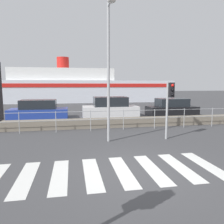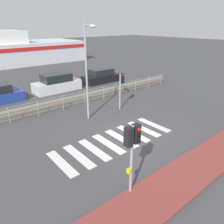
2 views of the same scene
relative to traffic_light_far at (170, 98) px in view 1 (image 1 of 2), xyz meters
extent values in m
plane|color=#424244|center=(-2.51, -3.36, -1.93)|extent=(160.00, 160.00, 0.00)
cube|color=silver|center=(-5.69, -3.36, -1.92)|extent=(0.45, 2.40, 0.01)
cube|color=silver|center=(-4.79, -3.36, -1.92)|extent=(0.45, 2.40, 0.01)
cube|color=silver|center=(-3.89, -3.36, -1.92)|extent=(0.45, 2.40, 0.01)
cube|color=silver|center=(-2.99, -3.36, -1.92)|extent=(0.45, 2.40, 0.01)
cube|color=silver|center=(-2.09, -3.36, -1.92)|extent=(0.45, 2.40, 0.01)
cube|color=silver|center=(-1.19, -3.36, -1.92)|extent=(0.45, 2.40, 0.01)
cube|color=silver|center=(-0.29, -3.36, -1.92)|extent=(0.45, 2.40, 0.01)
cube|color=slate|center=(-2.51, 3.27, -1.65)|extent=(22.47, 0.55, 0.55)
cylinder|color=#9EA0A3|center=(-2.51, 2.40, -0.84)|extent=(20.22, 0.03, 0.03)
cylinder|color=#9EA0A3|center=(-2.51, 2.40, -1.30)|extent=(20.22, 0.03, 0.03)
cylinder|color=#9EA0A3|center=(-7.11, 2.40, -1.36)|extent=(0.04, 0.04, 1.14)
cylinder|color=#9EA0A3|center=(-5.27, 2.40, -1.36)|extent=(0.04, 0.04, 1.14)
cylinder|color=#9EA0A3|center=(-3.43, 2.40, -1.36)|extent=(0.04, 0.04, 1.14)
cylinder|color=#9EA0A3|center=(-1.59, 2.40, -1.36)|extent=(0.04, 0.04, 1.14)
cylinder|color=#9EA0A3|center=(0.25, 2.40, -1.36)|extent=(0.04, 0.04, 1.14)
cylinder|color=#9EA0A3|center=(2.08, 2.40, -1.36)|extent=(0.04, 0.04, 1.14)
cylinder|color=#9EA0A3|center=(3.92, 2.40, -1.36)|extent=(0.04, 0.04, 1.14)
cylinder|color=#9EA0A3|center=(-0.11, 0.01, -0.62)|extent=(0.10, 0.10, 2.62)
cube|color=black|center=(0.06, 0.01, 0.35)|extent=(0.24, 0.24, 0.68)
sphere|color=red|center=(0.06, -0.13, 0.56)|extent=(0.13, 0.13, 0.13)
sphere|color=black|center=(0.06, -0.13, 0.35)|extent=(0.13, 0.13, 0.13)
sphere|color=black|center=(0.06, -0.13, 0.14)|extent=(0.13, 0.13, 0.13)
cylinder|color=#9EA0A3|center=(-2.83, 0.06, 1.03)|extent=(0.12, 0.12, 5.90)
cylinder|color=#9EA0A3|center=(-2.83, -0.34, 3.83)|extent=(0.07, 0.81, 0.07)
ellipsoid|color=silver|center=(-2.83, -0.75, 3.78)|extent=(0.32, 0.42, 0.19)
cube|color=silver|center=(-2.51, 25.21, -0.36)|extent=(26.06, 8.61, 3.14)
cube|color=white|center=(-5.64, 25.21, 2.07)|extent=(14.59, 6.89, 1.73)
cube|color=red|center=(-2.51, 20.89, 0.52)|extent=(26.06, 0.08, 0.50)
cylinder|color=red|center=(-5.64, 25.21, 3.84)|extent=(1.80, 1.80, 1.80)
cube|color=#233D9E|center=(-6.82, 7.22, -1.53)|extent=(4.15, 1.79, 0.79)
cube|color=#1E2328|center=(-6.82, 7.22, -0.81)|extent=(2.49, 1.58, 0.65)
cube|color=silver|center=(-1.49, 7.22, -1.49)|extent=(4.23, 1.80, 0.88)
cube|color=#1E2328|center=(-1.49, 7.22, -0.69)|extent=(2.54, 1.58, 0.72)
cube|color=black|center=(3.61, 7.22, -1.54)|extent=(4.00, 1.77, 0.78)
cube|color=#1E2328|center=(3.61, 7.22, -0.83)|extent=(2.40, 1.56, 0.64)
camera|label=1|loc=(-4.40, -9.34, 0.59)|focal=35.00mm
camera|label=2|loc=(-10.08, -11.15, 3.94)|focal=35.00mm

